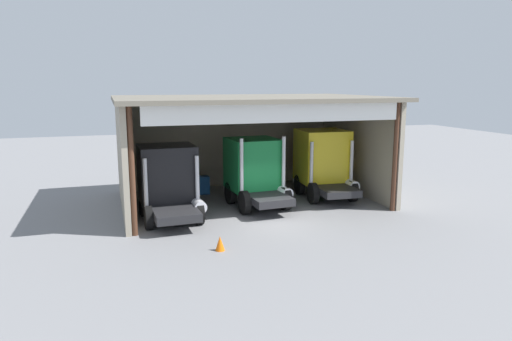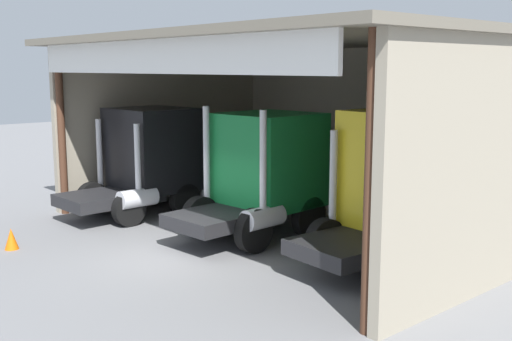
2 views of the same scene
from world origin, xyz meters
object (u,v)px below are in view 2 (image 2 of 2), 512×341
object	(u,v)px
truck_green_center_right_bay	(264,171)
truck_black_center_bay	(147,158)
oil_drum	(310,190)
traffic_cone	(11,239)
tool_cart	(293,191)
truck_yellow_center_left_bay	(404,184)

from	to	relation	value
truck_green_center_right_bay	truck_black_center_bay	bearing A→B (deg)	-170.85
oil_drum	traffic_cone	size ratio (longest dim) A/B	1.53
oil_drum	traffic_cone	xyz separation A→B (m)	(-1.10, -10.09, -0.15)
oil_drum	tool_cart	xyz separation A→B (m)	(0.02, -0.86, 0.07)
truck_yellow_center_left_bay	oil_drum	world-z (taller)	truck_yellow_center_left_bay
truck_yellow_center_left_bay	truck_green_center_right_bay	bearing A→B (deg)	-166.72
truck_black_center_bay	oil_drum	size ratio (longest dim) A/B	5.17
truck_black_center_bay	traffic_cone	size ratio (longest dim) A/B	7.91
truck_yellow_center_left_bay	oil_drum	xyz separation A→B (m)	(-6.36, 3.50, -1.53)
truck_black_center_bay	truck_yellow_center_left_bay	bearing A→B (deg)	9.37
truck_green_center_right_bay	tool_cart	bearing A→B (deg)	119.50
truck_black_center_bay	truck_yellow_center_left_bay	world-z (taller)	truck_yellow_center_left_bay
truck_yellow_center_left_bay	tool_cart	world-z (taller)	truck_yellow_center_left_bay
truck_green_center_right_bay	truck_yellow_center_left_bay	bearing A→B (deg)	5.88
truck_black_center_bay	traffic_cone	world-z (taller)	truck_black_center_bay
oil_drum	tool_cart	world-z (taller)	tool_cart
oil_drum	tool_cart	size ratio (longest dim) A/B	0.86
oil_drum	tool_cart	distance (m)	0.86
truck_yellow_center_left_bay	traffic_cone	distance (m)	10.10
truck_yellow_center_left_bay	traffic_cone	world-z (taller)	truck_yellow_center_left_bay
truck_black_center_bay	oil_drum	world-z (taller)	truck_black_center_bay
truck_black_center_bay	truck_green_center_right_bay	bearing A→B (deg)	10.94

